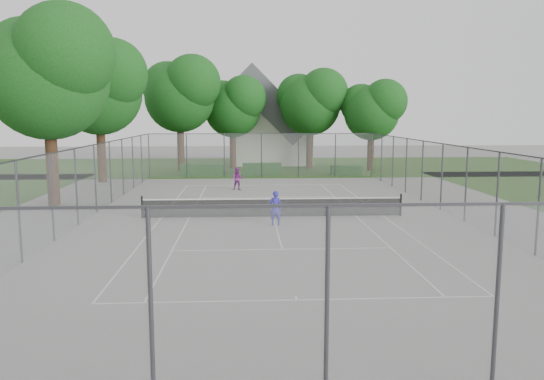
{
  "coord_description": "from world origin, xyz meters",
  "views": [
    {
      "loc": [
        -1.4,
        -25.68,
        5.0
      ],
      "look_at": [
        0.0,
        1.0,
        1.2
      ],
      "focal_mm": 35.0,
      "sensor_mm": 36.0,
      "label": 1
    }
  ],
  "objects_px": {
    "tennis_net": "(273,207)",
    "woman_player": "(238,179)",
    "girl_player": "(275,208)",
    "house": "(271,125)"
  },
  "relations": [
    {
      "from": "house",
      "to": "girl_player",
      "type": "bearing_deg",
      "value": -92.55
    },
    {
      "from": "house",
      "to": "woman_player",
      "type": "bearing_deg",
      "value": -99.58
    },
    {
      "from": "house",
      "to": "girl_player",
      "type": "distance_m",
      "value": 30.74
    },
    {
      "from": "house",
      "to": "woman_player",
      "type": "xyz_separation_m",
      "value": [
        -3.21,
        -19.0,
        -3.23
      ]
    },
    {
      "from": "tennis_net",
      "to": "house",
      "type": "xyz_separation_m",
      "value": [
        1.36,
        28.62,
        3.47
      ]
    },
    {
      "from": "girl_player",
      "to": "woman_player",
      "type": "xyz_separation_m",
      "value": [
        -1.85,
        11.53,
        -0.04
      ]
    },
    {
      "from": "tennis_net",
      "to": "woman_player",
      "type": "distance_m",
      "value": 9.79
    },
    {
      "from": "tennis_net",
      "to": "house",
      "type": "height_order",
      "value": "house"
    },
    {
      "from": "tennis_net",
      "to": "woman_player",
      "type": "bearing_deg",
      "value": 100.9
    },
    {
      "from": "girl_player",
      "to": "tennis_net",
      "type": "bearing_deg",
      "value": -90.35
    }
  ]
}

